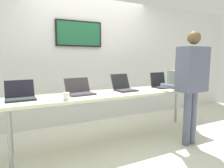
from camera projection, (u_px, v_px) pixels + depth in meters
The scene contains 10 objects.
ground at pixel (116, 141), 3.20m from camera, with size 8.00×8.00×0.04m, color silver.
back_wall at pixel (90, 60), 4.03m from camera, with size 8.00×0.11×2.51m.
workbench at pixel (116, 95), 3.10m from camera, with size 3.22×0.70×0.79m.
equipment_box at pixel (180, 78), 3.74m from camera, with size 0.36×0.30×0.30m.
laptop_station_0 at pixel (20, 95), 2.53m from camera, with size 0.36×0.33×0.24m.
laptop_station_1 at pixel (80, 91), 2.89m from camera, with size 0.41×0.36×0.23m.
laptop_station_2 at pixel (124, 87), 3.23m from camera, with size 0.34×0.39×0.26m.
laptop_station_3 at pixel (161, 84), 3.57m from camera, with size 0.32×0.31×0.27m.
person at pixel (191, 77), 2.93m from camera, with size 0.45×0.60×1.70m.
coffee_mug at pixel (66, 96), 2.49m from camera, with size 0.08×0.08×0.10m.
Camera 1 is at (-1.43, -2.70, 1.31)m, focal length 31.72 mm.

